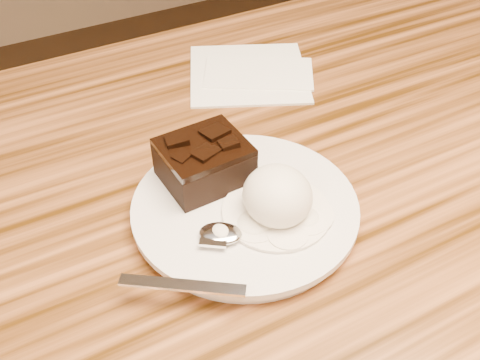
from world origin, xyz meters
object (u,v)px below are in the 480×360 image
ice_cream_scoop (277,196)px  spoon (221,235)px  napkin (248,73)px  plate (245,210)px  brownie (204,164)px

ice_cream_scoop → spoon: (-0.06, -0.00, -0.02)m
ice_cream_scoop → napkin: ice_cream_scoop is taller
ice_cream_scoop → napkin: size_ratio=0.45×
plate → spoon: spoon is taller
brownie → plate: bearing=-70.7°
brownie → ice_cream_scoop: size_ratio=1.19×
brownie → napkin: (0.15, 0.18, -0.03)m
brownie → ice_cream_scoop: ice_cream_scoop is taller
plate → napkin: 0.26m
plate → brownie: (-0.02, 0.05, 0.03)m
plate → ice_cream_scoop: size_ratio=3.22×
plate → spoon: (-0.04, -0.03, 0.01)m
ice_cream_scoop → spoon: size_ratio=0.43×
plate → brownie: brownie is taller
plate → ice_cream_scoop: bearing=-52.4°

